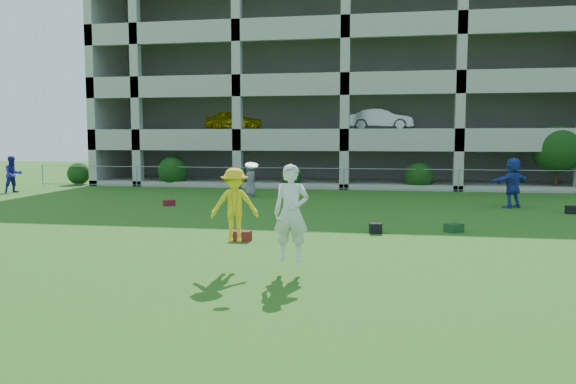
% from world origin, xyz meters
% --- Properties ---
extents(ground, '(100.00, 100.00, 0.00)m').
position_xyz_m(ground, '(0.00, 0.00, 0.00)').
color(ground, '#235114').
rests_on(ground, ground).
extents(bystander_a, '(1.08, 1.15, 1.89)m').
position_xyz_m(bystander_a, '(-16.59, 14.40, 0.94)').
color(bystander_a, navy).
rests_on(bystander_a, ground).
extents(bystander_c, '(0.77, 0.95, 1.68)m').
position_xyz_m(bystander_c, '(-4.12, 14.65, 0.84)').
color(bystander_c, slate).
rests_on(bystander_c, ground).
extents(bystander_d, '(1.87, 1.60, 2.03)m').
position_xyz_m(bystander_d, '(7.29, 12.33, 1.01)').
color(bystander_d, '#213899').
rests_on(bystander_d, ground).
extents(bag_red_a, '(0.56, 0.33, 0.28)m').
position_xyz_m(bag_red_a, '(-1.61, 3.31, 0.14)').
color(bag_red_a, '#5A0F19').
rests_on(bag_red_a, ground).
extents(bag_green_c, '(0.61, 0.58, 0.26)m').
position_xyz_m(bag_green_c, '(4.30, 5.81, 0.13)').
color(bag_green_c, '#123413').
rests_on(bag_green_c, ground).
extents(crate_d, '(0.40, 0.40, 0.30)m').
position_xyz_m(crate_d, '(1.99, 5.21, 0.15)').
color(crate_d, black).
rests_on(crate_d, ground).
extents(bag_black_e, '(0.63, 0.37, 0.30)m').
position_xyz_m(bag_black_e, '(9.16, 10.75, 0.15)').
color(bag_black_e, black).
rests_on(bag_black_e, ground).
extents(bag_red_f, '(0.52, 0.51, 0.24)m').
position_xyz_m(bag_red_f, '(-6.59, 10.51, 0.12)').
color(bag_red_f, maroon).
rests_on(bag_red_f, ground).
extents(frisbee_contest, '(2.24, 1.01, 2.04)m').
position_xyz_m(frisbee_contest, '(-0.39, 0.10, 1.34)').
color(frisbee_contest, yellow).
rests_on(frisbee_contest, ground).
extents(parking_garage, '(30.00, 14.00, 12.00)m').
position_xyz_m(parking_garage, '(-0.01, 27.70, 6.01)').
color(parking_garage, '#9E998C').
rests_on(parking_garage, ground).
extents(fence, '(36.06, 0.06, 1.20)m').
position_xyz_m(fence, '(0.00, 19.00, 0.61)').
color(fence, gray).
rests_on(fence, ground).
extents(shrub_row, '(34.38, 2.52, 3.50)m').
position_xyz_m(shrub_row, '(4.59, 19.70, 1.51)').
color(shrub_row, '#163D11').
rests_on(shrub_row, ground).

